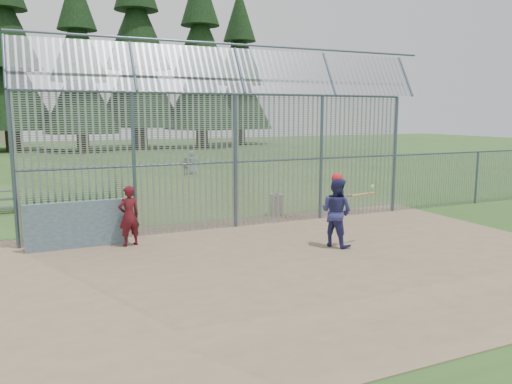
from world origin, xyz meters
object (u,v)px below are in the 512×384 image
trash_can (277,204)px  batter (336,212)px  dugout_wall (77,225)px  onlooker (129,216)px

trash_can → batter: bearing=-95.7°
batter → trash_can: 4.32m
dugout_wall → batter: size_ratio=1.40×
batter → onlooker: batter is taller
trash_can → dugout_wall: bearing=-165.5°
batter → dugout_wall: bearing=41.9°
dugout_wall → batter: batter is taller
onlooker → trash_can: (5.30, 2.02, -0.43)m
dugout_wall → batter: bearing=-22.8°
batter → trash_can: size_ratio=2.18×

